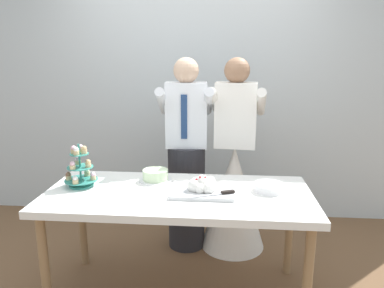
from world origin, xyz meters
TOP-DOWN VIEW (x-y plane):
  - rear_wall at (0.00, 1.45)m, footprint 5.20×0.10m
  - dessert_table at (0.00, 0.00)m, footprint 1.80×0.80m
  - cupcake_stand at (-0.69, 0.06)m, footprint 0.23×0.23m
  - main_cake_tray at (0.17, 0.00)m, footprint 0.43×0.32m
  - plate_stack at (0.62, 0.07)m, footprint 0.21×0.21m
  - round_cake at (-0.19, 0.21)m, footprint 0.24×0.24m
  - person_groom at (-0.01, 0.70)m, footprint 0.49×0.52m
  - person_bride at (0.40, 0.72)m, footprint 0.56×0.56m

SIDE VIEW (x-z plane):
  - person_bride at x=0.40m, z-range -0.25..1.41m
  - dessert_table at x=0.00m, z-range 0.31..1.09m
  - person_groom at x=-0.01m, z-range -0.08..1.58m
  - plate_stack at x=0.62m, z-range 0.77..0.83m
  - round_cake at x=-0.19m, z-range 0.77..0.86m
  - main_cake_tray at x=0.17m, z-range 0.75..0.88m
  - cupcake_stand at x=-0.69m, z-range 0.74..1.05m
  - rear_wall at x=0.00m, z-range 0.00..2.90m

